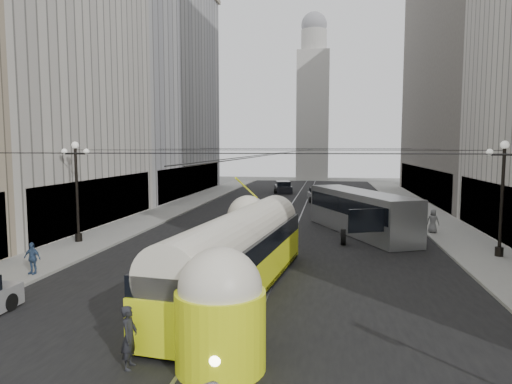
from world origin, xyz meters
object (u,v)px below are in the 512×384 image
(pedestrian_sidewalk_right, at_px, (433,221))
(pedestrian_crossing_a, at_px, (129,337))
(city_bus, at_px, (360,211))
(pedestrian_sidewalk_left, at_px, (32,258))
(streetcar, at_px, (239,253))

(pedestrian_sidewalk_right, bearing_deg, pedestrian_crossing_a, 83.97)
(pedestrian_crossing_a, bearing_deg, city_bus, -25.53)
(city_bus, relative_size, pedestrian_sidewalk_left, 8.12)
(pedestrian_sidewalk_right, bearing_deg, pedestrian_sidewalk_left, 57.73)
(streetcar, xyz_separation_m, city_bus, (5.91, 14.40, -0.04))
(streetcar, height_order, pedestrian_sidewalk_left, streetcar)
(streetcar, distance_m, city_bus, 15.57)
(pedestrian_crossing_a, xyz_separation_m, pedestrian_sidewalk_right, (12.72, 21.77, 0.09))
(city_bus, bearing_deg, pedestrian_sidewalk_left, -139.72)
(streetcar, distance_m, pedestrian_sidewalk_right, 18.42)
(streetcar, xyz_separation_m, pedestrian_sidewalk_right, (11.00, 14.76, -0.72))
(city_bus, height_order, pedestrian_crossing_a, city_bus)
(city_bus, distance_m, pedestrian_crossing_a, 22.75)
(streetcar, height_order, city_bus, streetcar)
(pedestrian_sidewalk_right, xyz_separation_m, pedestrian_sidewalk_left, (-21.19, -14.00, -0.08))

